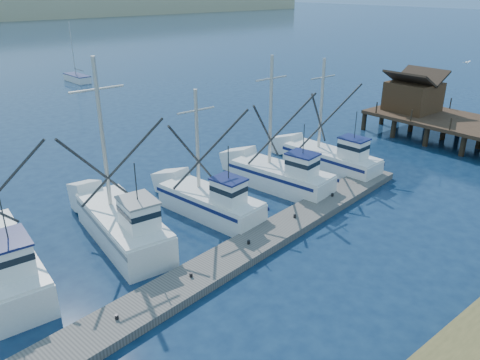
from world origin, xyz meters
name	(u,v)px	position (x,y,z in m)	size (l,w,h in m)	color
ground	(384,266)	(0.00, 0.00, 0.00)	(500.00, 500.00, 0.00)	#0D203C
floating_dock	(222,263)	(-6.18, 5.12, 0.22)	(32.59, 2.17, 0.43)	#645F5A
timber_pier	(448,112)	(21.50, 8.46, 2.57)	(7.00, 20.00, 8.00)	black
trawler_fleet	(158,217)	(-6.80, 10.10, 0.98)	(31.51, 8.78, 9.69)	white
sailboat_near	(77,78)	(6.91, 55.46, 0.50)	(2.01, 5.25, 8.10)	white
flying_gull	(467,62)	(15.91, 5.10, 7.74)	(0.99, 0.18, 0.18)	white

